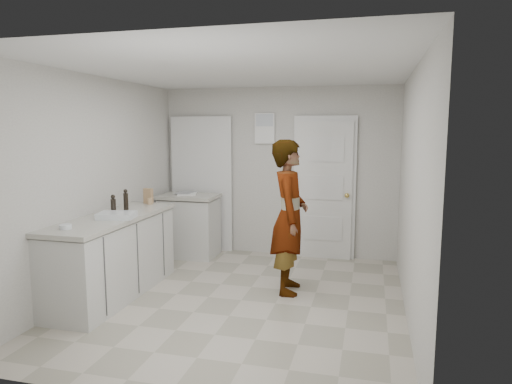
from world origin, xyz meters
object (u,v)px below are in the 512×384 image
(cake_mix_box, at_px, (148,196))
(oil_cruet_b, at_px, (126,200))
(person, at_px, (289,217))
(spice_jar, at_px, (150,201))
(oil_cruet_a, at_px, (113,205))
(egg_bowl, at_px, (65,227))
(baking_dish, at_px, (117,216))

(cake_mix_box, height_order, oil_cruet_b, oil_cruet_b)
(person, xyz_separation_m, cake_mix_box, (-1.91, 0.25, 0.14))
(spice_jar, bearing_deg, oil_cruet_a, -94.46)
(cake_mix_box, relative_size, egg_bowl, 1.69)
(cake_mix_box, distance_m, oil_cruet_b, 0.52)
(spice_jar, bearing_deg, person, -5.45)
(spice_jar, height_order, egg_bowl, spice_jar)
(spice_jar, distance_m, oil_cruet_a, 0.76)
(cake_mix_box, relative_size, oil_cruet_b, 0.78)
(person, xyz_separation_m, spice_jar, (-1.86, 0.18, 0.08))
(oil_cruet_b, xyz_separation_m, baking_dish, (0.16, -0.48, -0.09))
(oil_cruet_a, bearing_deg, baking_dish, -50.35)
(oil_cruet_a, height_order, egg_bowl, oil_cruet_a)
(baking_dish, height_order, egg_bowl, baking_dish)
(person, relative_size, cake_mix_box, 8.96)
(oil_cruet_b, bearing_deg, baking_dish, -71.22)
(oil_cruet_a, bearing_deg, egg_bowl, -94.11)
(oil_cruet_a, distance_m, baking_dish, 0.23)
(oil_cruet_b, bearing_deg, egg_bowl, -91.73)
(spice_jar, bearing_deg, baking_dish, -84.90)
(oil_cruet_b, distance_m, egg_bowl, 1.08)
(cake_mix_box, xyz_separation_m, baking_dish, (0.14, -1.00, -0.07))
(egg_bowl, bearing_deg, baking_dish, 71.87)
(person, height_order, egg_bowl, person)
(egg_bowl, bearing_deg, oil_cruet_b, 88.27)
(person, bearing_deg, oil_cruet_b, 90.97)
(person, relative_size, spice_jar, 21.42)
(cake_mix_box, height_order, egg_bowl, cake_mix_box)
(oil_cruet_b, bearing_deg, oil_cruet_a, -85.81)
(oil_cruet_a, xyz_separation_m, egg_bowl, (-0.06, -0.77, -0.09))
(person, distance_m, cake_mix_box, 1.94)
(oil_cruet_b, distance_m, baking_dish, 0.52)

